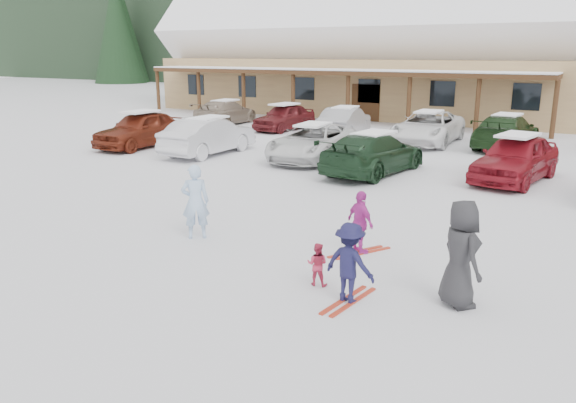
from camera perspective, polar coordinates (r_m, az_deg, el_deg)
The scene contains 21 objects.
ground at distance 11.61m, azimuth -3.77°, elevation -5.69°, with size 160.00×160.00×0.00m, color white.
day_lodge at distance 39.92m, azimuth 8.10°, elevation 14.65°, with size 29.12×12.50×10.38m.
conifer_0 at distance 50.53m, azimuth -9.81°, elevation 16.61°, with size 4.40×4.40×10.20m.
conifer_2 at distance 62.54m, azimuth -5.49°, elevation 17.45°, with size 5.28×5.28×12.24m.
adult_skier at distance 12.71m, azimuth -9.39°, elevation -0.01°, with size 0.62×0.41×1.70m, color #A8C8EC.
toddler_red at distance 10.15m, azimuth 2.99°, elevation -6.38°, with size 0.39×0.30×0.80m, color #C62E4E.
child_navy at distance 9.43m, azimuth 6.28°, elevation -6.24°, with size 0.90×0.52×1.39m, color #161439.
skis_child_navy at distance 9.69m, azimuth 6.17°, elevation -9.99°, with size 0.20×1.40×0.03m, color #AE2D18.
child_magenta at distance 11.71m, azimuth 7.37°, elevation -2.13°, with size 0.79×0.33×1.34m, color #BC2C99.
skis_child_magenta at distance 11.92m, azimuth 7.26°, elevation -5.14°, with size 0.20×1.40×0.03m, color #AE2D18.
bystander_dark at distance 9.61m, azimuth 17.14°, elevation -5.10°, with size 0.88×0.58×1.81m, color #272729.
parked_car_0 at distance 25.69m, azimuth -14.70°, elevation 7.11°, with size 1.85×4.60×1.57m, color maroon.
parked_car_1 at distance 23.27m, azimuth -8.07°, elevation 6.61°, with size 1.60×4.59×1.51m, color silver.
parked_car_2 at distance 21.93m, azimuth 2.54°, elevation 6.06°, with size 2.29×4.98×1.38m, color silver.
parked_car_3 at distance 19.60m, azimuth 8.66°, elevation 4.88°, with size 1.98×4.87×1.41m, color #19341E.
parked_car_4 at distance 19.63m, azimuth 22.13°, elevation 4.11°, with size 1.79×4.45×1.52m, color maroon.
parked_car_7 at distance 32.94m, azimuth -6.36°, elevation 8.99°, with size 1.94×4.77×1.39m, color gray.
parked_car_8 at distance 30.33m, azimuth -0.38°, elevation 8.57°, with size 1.64×4.09×1.39m, color maroon.
parked_car_9 at distance 28.29m, azimuth 5.80°, elevation 8.07°, with size 1.52×4.35×1.43m, color #9D9CA0.
parked_car_10 at distance 26.61m, azimuth 14.03°, elevation 7.31°, with size 2.44×5.28×1.47m, color white.
parked_car_11 at distance 26.30m, azimuth 21.26°, elevation 6.64°, with size 2.05×5.04×1.46m, color #1A3417.
Camera 1 is at (6.08, -9.00, 4.10)m, focal length 35.00 mm.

